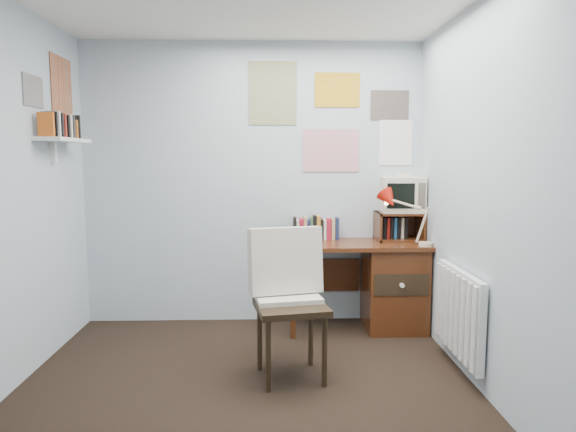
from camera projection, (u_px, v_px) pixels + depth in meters
name	position (u px, v px, depth m)	size (l,w,h in m)	color
ground	(244.00, 413.00, 3.00)	(3.50, 3.50, 0.00)	black
back_wall	(253.00, 184.00, 4.60)	(3.00, 0.02, 2.50)	#AFC1C8
right_wall	(507.00, 200.00, 2.91)	(0.02, 3.50, 2.50)	#AFC1C8
desk	(387.00, 283.00, 4.46)	(1.20, 0.55, 0.76)	#502612
desk_chair	(291.00, 307.00, 3.43)	(0.50, 0.48, 0.98)	black
desk_lamp	(426.00, 221.00, 4.22)	(0.29, 0.25, 0.42)	red
tv_riser	(399.00, 226.00, 4.52)	(0.40, 0.30, 0.25)	#502612
crt_tv	(402.00, 193.00, 4.51)	(0.35, 0.33, 0.34)	beige
book_row	(327.00, 227.00, 4.57)	(0.60, 0.14, 0.22)	#502612
radiator	(459.00, 313.00, 3.55)	(0.09, 0.80, 0.60)	white
wall_shelf	(64.00, 140.00, 3.86)	(0.20, 0.62, 0.24)	white
posters_back	(331.00, 116.00, 4.54)	(1.20, 0.01, 0.90)	white
posters_left	(48.00, 88.00, 3.82)	(0.01, 0.70, 0.60)	white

